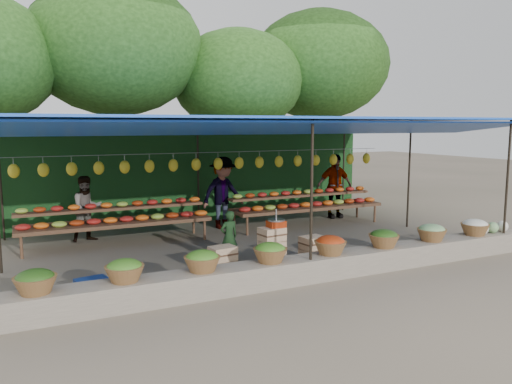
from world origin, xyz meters
name	(u,v)px	position (x,y,z in m)	size (l,w,h in m)	color
ground	(242,246)	(0.00, 0.00, 0.00)	(60.00, 60.00, 0.00)	brown
stone_curb	(306,269)	(0.00, -2.75, 0.20)	(10.60, 0.55, 0.40)	#72675B
stall_canopy	(240,125)	(0.00, 0.06, 2.68)	(10.80, 6.60, 2.82)	black
produce_baskets	(301,249)	(-0.10, -2.75, 0.56)	(8.98, 0.58, 0.34)	brown
netting_backdrop	(195,177)	(0.00, 3.15, 1.25)	(10.60, 0.06, 2.50)	#1D491A
tree_row	(179,62)	(0.50, 6.09, 4.70)	(16.51, 5.50, 7.12)	#3C2216
fruit_table_left	(116,218)	(-2.49, 1.35, 0.61)	(4.21, 0.95, 0.93)	#4A2B1D
fruit_table_right	(306,203)	(2.51, 1.35, 0.61)	(4.21, 0.95, 0.93)	#4A2B1D
crate_counter	(271,251)	(-0.21, -1.81, 0.31)	(2.39, 0.39, 0.77)	tan
weighing_scale	(276,223)	(-0.09, -1.81, 0.85)	(0.33, 0.33, 0.35)	#AA2D0D
vendor_seated	(229,237)	(-0.78, -1.15, 0.52)	(0.38, 0.25, 1.03)	#173317
customer_left	(87,209)	(-3.03, 1.94, 0.76)	(0.74, 0.58, 1.52)	slate
customer_mid	(223,193)	(0.34, 1.96, 0.93)	(1.21, 0.69, 1.87)	slate
customer_right	(334,186)	(3.82, 1.96, 0.92)	(1.08, 0.45, 1.85)	slate
blue_crate_front	(92,288)	(-3.48, -2.03, 0.14)	(0.48, 0.35, 0.29)	navy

